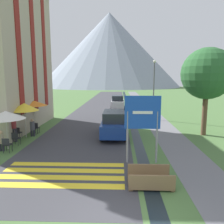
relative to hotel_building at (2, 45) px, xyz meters
name	(u,v)px	position (x,y,z in m)	size (l,w,h in m)	color
ground_plane	(120,113)	(9.40, 8.00, -6.77)	(160.00, 160.00, 0.00)	#476B38
road	(104,103)	(6.90, 18.00, -6.77)	(6.40, 60.00, 0.01)	#38383D
footpath	(142,103)	(13.00, 18.00, -6.77)	(2.20, 60.00, 0.01)	slate
drainage_channel	(127,103)	(10.60, 18.00, -6.77)	(0.60, 60.00, 0.00)	black
crosswalk_marking	(62,174)	(6.90, -8.81, -6.76)	(5.44, 2.54, 0.01)	yellow
mountain_distant	(109,50)	(4.46, 87.73, 10.11)	(65.17, 65.17, 33.75)	gray
hotel_building	(2,45)	(0.00, 0.00, 0.00)	(5.45, 9.83, 12.65)	tan
road_sign	(142,119)	(10.50, -7.38, -4.58)	(1.73, 0.11, 3.31)	gray
footbridge	(150,180)	(10.60, -9.69, -6.54)	(1.70, 1.10, 0.65)	brown
parked_car_near	(114,123)	(9.00, -2.41, -5.86)	(1.80, 4.54, 1.82)	navy
parked_car_far	(118,102)	(9.13, 11.48, -5.86)	(1.79, 4.25, 1.82)	#B2B2B7
cafe_chair_far_left	(34,128)	(3.10, -2.30, -6.26)	(0.40, 0.40, 0.85)	#232328
cafe_chair_middle	(18,132)	(2.49, -3.58, -6.26)	(0.40, 0.40, 0.85)	#232328
cafe_chair_nearest	(7,144)	(3.12, -6.23, -6.26)	(0.40, 0.40, 0.85)	#232328
cafe_chair_near_right	(16,138)	(3.01, -4.92, -6.26)	(0.40, 0.40, 0.85)	#232328
cafe_chair_far_right	(36,127)	(3.14, -2.02, -6.26)	(0.40, 0.40, 0.85)	#232328
cafe_umbrella_front_white	(6,115)	(2.83, -5.57, -4.74)	(2.19, 2.19, 2.27)	#B7B2A8
cafe_umbrella_middle_yellow	(24,107)	(2.83, -3.03, -4.61)	(1.92, 1.92, 2.44)	#B7B2A8
cafe_umbrella_rear_orange	(34,103)	(2.56, -0.61, -4.63)	(2.05, 2.05, 2.34)	#B7B2A8
person_seated_far	(1,140)	(2.67, -5.94, -6.10)	(0.32, 0.32, 1.22)	#282833
person_standing_terrace	(14,127)	(2.54, -4.14, -5.74)	(0.32, 0.32, 1.77)	#282833
person_seated_near	(32,127)	(3.18, -2.73, -6.07)	(0.32, 0.32, 1.28)	#282833
streetlamp	(154,85)	(12.74, 3.93, -3.36)	(0.28, 0.28, 5.84)	#515156
tree_by_path	(207,74)	(15.56, -1.90, -2.35)	(3.63, 3.63, 6.26)	brown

